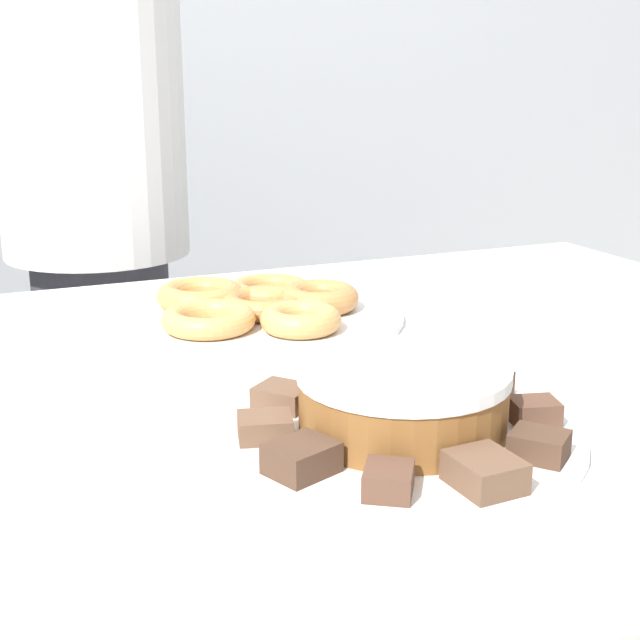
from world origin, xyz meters
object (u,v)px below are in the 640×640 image
plate_cake (402,435)px  plate_donuts (264,317)px  person_standing (96,221)px  frosted_cake (403,398)px

plate_cake → plate_donuts: (0.02, 0.44, 0.00)m
person_standing → plate_cake: 1.03m
person_standing → plate_donuts: (0.13, -0.59, -0.05)m
plate_cake → frosted_cake: frosted_cake is taller
plate_donuts → frosted_cake: frosted_cake is taller
person_standing → plate_donuts: bearing=-77.4°
person_standing → frosted_cake: 1.03m
plate_cake → frosted_cake: 0.04m
plate_donuts → frosted_cake: (-0.02, -0.44, 0.04)m
plate_cake → frosted_cake: size_ratio=1.72×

